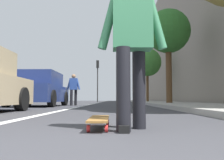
# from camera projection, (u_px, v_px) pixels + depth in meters

# --- Properties ---
(ground_plane) EXTENTS (80.00, 80.00, 0.00)m
(ground_plane) POSITION_uv_depth(u_px,v_px,m) (110.00, 106.00, 11.01)
(ground_plane) COLOR #38383D
(lane_stripe_white) EXTENTS (52.00, 0.16, 0.01)m
(lane_stripe_white) POSITION_uv_depth(u_px,v_px,m) (98.00, 103.00, 20.99)
(lane_stripe_white) COLOR silver
(lane_stripe_white) RESTS_ON ground
(sidewalk_curb) EXTENTS (52.00, 3.20, 0.12)m
(sidewalk_curb) POSITION_uv_depth(u_px,v_px,m) (158.00, 102.00, 18.94)
(sidewalk_curb) COLOR #9E9B93
(sidewalk_curb) RESTS_ON ground
(building_facade) EXTENTS (40.00, 1.20, 12.31)m
(building_facade) POSITION_uv_depth(u_px,v_px,m) (176.00, 37.00, 23.37)
(building_facade) COLOR gray
(building_facade) RESTS_ON ground
(skateboard) EXTENTS (0.84, 0.21, 0.11)m
(skateboard) POSITION_uv_depth(u_px,v_px,m) (99.00, 120.00, 2.64)
(skateboard) COLOR red
(skateboard) RESTS_ON ground
(skater_person) EXTENTS (0.46, 0.72, 1.64)m
(skater_person) POSITION_uv_depth(u_px,v_px,m) (132.00, 39.00, 2.55)
(skater_person) COLOR black
(skater_person) RESTS_ON ground
(parked_car_mid) EXTENTS (4.03, 2.03, 1.50)m
(parked_car_mid) POSITION_uv_depth(u_px,v_px,m) (39.00, 90.00, 10.92)
(parked_car_mid) COLOR navy
(parked_car_mid) RESTS_ON ground
(traffic_light) EXTENTS (0.33, 0.28, 4.48)m
(traffic_light) POSITION_uv_depth(u_px,v_px,m) (98.00, 73.00, 26.50)
(traffic_light) COLOR #2D2D2D
(traffic_light) RESTS_ON ground
(street_tree_mid) EXTENTS (2.37, 2.37, 5.16)m
(street_tree_mid) POSITION_uv_depth(u_px,v_px,m) (168.00, 32.00, 13.31)
(street_tree_mid) COLOR brown
(street_tree_mid) RESTS_ON ground
(street_tree_far) EXTENTS (2.50, 2.50, 4.85)m
(street_tree_far) POSITION_uv_depth(u_px,v_px,m) (147.00, 62.00, 21.97)
(street_tree_far) COLOR brown
(street_tree_far) RESTS_ON ground
(pedestrian_distant) EXTENTS (0.44, 0.68, 1.56)m
(pedestrian_distant) POSITION_uv_depth(u_px,v_px,m) (74.00, 88.00, 12.31)
(pedestrian_distant) COLOR black
(pedestrian_distant) RESTS_ON ground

